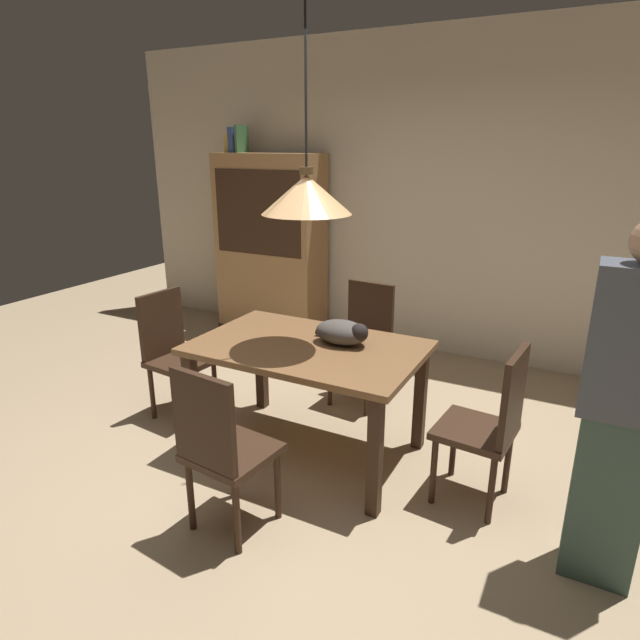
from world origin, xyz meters
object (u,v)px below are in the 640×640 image
object	(u,v)px
cat_sleeping	(343,332)
chair_far_back	(364,338)
hutch_bookcase	(271,251)
person_standing	(623,413)
chair_left_side	(173,349)
chair_right_side	(490,421)
book_green_slim	(242,139)
dining_table	(308,360)
chair_near_front	(221,445)
book_yellow_short	(232,143)
pendant_lamp	(307,194)
book_blue_wide	(237,140)

from	to	relation	value
cat_sleeping	chair_far_back	bearing A→B (deg)	103.34
hutch_bookcase	cat_sleeping	bearing A→B (deg)	-46.70
chair_far_back	person_standing	bearing A→B (deg)	-34.70
chair_left_side	chair_right_side	bearing A→B (deg)	-0.38
cat_sleeping	book_green_slim	xyz separation A→B (m)	(-1.97, 1.77, 1.15)
dining_table	book_green_slim	bearing A→B (deg)	133.44
chair_near_front	person_standing	world-z (taller)	person_standing
chair_far_back	chair_right_side	xyz separation A→B (m)	(1.12, -0.89, 0.00)
chair_left_side	person_standing	distance (m)	2.86
chair_left_side	book_green_slim	world-z (taller)	book_green_slim
hutch_bookcase	book_yellow_short	world-z (taller)	book_yellow_short
chair_left_side	pendant_lamp	world-z (taller)	pendant_lamp
cat_sleeping	book_green_slim	world-z (taller)	book_green_slim
chair_left_side	book_yellow_short	world-z (taller)	book_yellow_short
dining_table	cat_sleeping	bearing A→B (deg)	31.70
chair_far_back	book_yellow_short	bearing A→B (deg)	152.26
book_blue_wide	chair_left_side	bearing A→B (deg)	-69.20
chair_right_side	hutch_bookcase	bearing A→B (deg)	144.06
book_green_slim	person_standing	world-z (taller)	book_green_slim
book_yellow_short	book_green_slim	bearing A→B (deg)	0.00
dining_table	chair_far_back	size ratio (longest dim) A/B	1.51
chair_near_front	chair_right_side	xyz separation A→B (m)	(1.14, 0.87, 0.00)
pendant_lamp	book_blue_wide	distance (m)	2.65
dining_table	pendant_lamp	distance (m)	1.01
dining_table	book_blue_wide	bearing A→B (deg)	134.34
book_green_slim	chair_near_front	bearing A→B (deg)	-57.26
dining_table	person_standing	size ratio (longest dim) A/B	0.84
chair_far_back	book_green_slim	bearing A→B (deg)	150.68
book_yellow_short	person_standing	bearing A→B (deg)	-31.14
hutch_bookcase	person_standing	size ratio (longest dim) A/B	1.11
book_blue_wide	book_green_slim	size ratio (longest dim) A/B	0.92
dining_table	chair_near_front	xyz separation A→B (m)	(-0.01, -0.88, -0.14)
chair_right_side	person_standing	world-z (taller)	person_standing
chair_right_side	book_green_slim	world-z (taller)	book_green_slim
hutch_bookcase	pendant_lamp	bearing A→B (deg)	-51.86
pendant_lamp	book_blue_wide	size ratio (longest dim) A/B	5.42
cat_sleeping	book_yellow_short	xyz separation A→B (m)	(-2.09, 1.77, 1.11)
chair_left_side	book_blue_wide	bearing A→B (deg)	110.80
pendant_lamp	book_blue_wide	bearing A→B (deg)	134.34
chair_left_side	chair_right_side	distance (m)	2.26
chair_right_side	hutch_bookcase	world-z (taller)	hutch_bookcase
chair_left_side	book_yellow_short	distance (m)	2.48
book_blue_wide	book_green_slim	bearing A→B (deg)	0.00
chair_near_front	pendant_lamp	world-z (taller)	pendant_lamp
dining_table	chair_right_side	bearing A→B (deg)	-0.38
book_green_slim	person_standing	bearing A→B (deg)	-32.02
chair_near_front	chair_right_side	bearing A→B (deg)	37.46
pendant_lamp	chair_near_front	bearing A→B (deg)	-90.54
chair_near_front	chair_right_side	distance (m)	1.43
chair_left_side	dining_table	bearing A→B (deg)	-0.39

